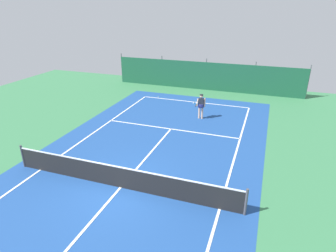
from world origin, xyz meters
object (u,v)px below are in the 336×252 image
object	(u,v)px
parked_car	(179,72)
tennis_player	(201,105)
tennis_net	(120,177)
tennis_ball_near_player	(158,97)

from	to	relation	value
parked_car	tennis_player	bearing A→B (deg)	-58.71
tennis_net	tennis_ball_near_player	world-z (taller)	tennis_net
tennis_net	tennis_player	bearing A→B (deg)	81.76
tennis_net	tennis_ball_near_player	bearing A→B (deg)	104.20
tennis_player	parked_car	bearing A→B (deg)	-69.10
tennis_net	tennis_ball_near_player	distance (m)	12.51
tennis_net	parked_car	size ratio (longest dim) A/B	2.32
tennis_net	parked_car	world-z (taller)	parked_car
tennis_ball_near_player	parked_car	xyz separation A→B (m)	(-0.07, 5.97, 0.81)
tennis_net	tennis_player	size ratio (longest dim) A/B	6.17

